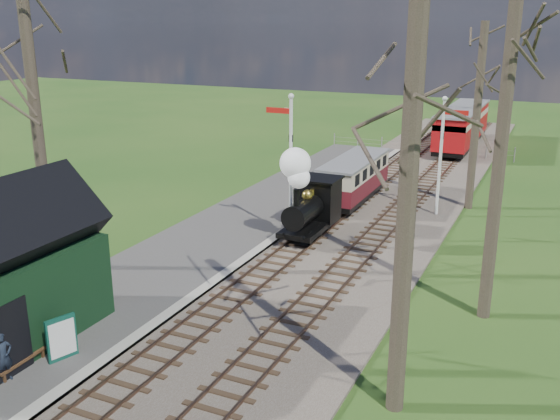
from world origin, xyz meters
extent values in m
ellipsoid|color=#385B23|center=(-25.00, 60.00, -14.76)|extent=(57.60, 36.00, 16.20)
ellipsoid|color=#385B23|center=(10.00, 65.00, -18.04)|extent=(70.40, 44.00, 19.80)
ellipsoid|color=#385B23|center=(-8.00, 70.00, -16.40)|extent=(64.00, 40.00, 18.00)
cube|color=brown|center=(1.30, 22.00, 0.05)|extent=(8.00, 60.00, 0.10)
cube|color=brown|center=(-0.50, 22.00, 0.14)|extent=(0.07, 60.00, 0.12)
cube|color=brown|center=(0.50, 22.00, 0.14)|extent=(0.07, 60.00, 0.12)
cube|color=#38281C|center=(0.00, 22.00, 0.10)|extent=(1.60, 60.00, 0.09)
cube|color=brown|center=(2.10, 22.00, 0.14)|extent=(0.07, 60.00, 0.12)
cube|color=brown|center=(3.10, 22.00, 0.14)|extent=(0.07, 60.00, 0.12)
cube|color=#38281C|center=(2.60, 22.00, 0.10)|extent=(1.60, 60.00, 0.09)
cube|color=#474442|center=(-3.50, 14.00, 0.10)|extent=(5.00, 44.00, 0.20)
cube|color=#B2AD9E|center=(-1.20, 14.00, 0.10)|extent=(0.40, 44.00, 0.21)
cube|color=black|center=(-2.78, 3.00, 1.20)|extent=(0.06, 1.20, 2.00)
cylinder|color=silver|center=(-0.70, 16.00, 3.00)|extent=(0.14, 0.14, 6.00)
sphere|color=silver|center=(-0.70, 16.00, 6.10)|extent=(0.24, 0.24, 0.24)
cube|color=#B7140F|center=(-1.25, 16.00, 5.50)|extent=(1.10, 0.08, 0.22)
cube|color=black|center=(-0.70, 16.00, 4.40)|extent=(0.18, 0.06, 0.30)
cylinder|color=silver|center=(4.30, 22.00, 2.75)|extent=(0.14, 0.14, 5.50)
sphere|color=silver|center=(4.30, 22.00, 5.60)|extent=(0.24, 0.24, 0.24)
cube|color=#B7140F|center=(4.85, 22.00, 5.00)|extent=(1.10, 0.08, 0.22)
cube|color=black|center=(4.30, 22.00, 3.90)|extent=(0.18, 0.06, 0.30)
cylinder|color=#382D23|center=(-7.30, 9.00, 5.50)|extent=(0.41, 0.41, 11.00)
cylinder|color=#382D23|center=(6.50, 6.00, 6.00)|extent=(0.42, 0.42, 12.00)
cylinder|color=#382D23|center=(7.80, 12.00, 5.00)|extent=(0.40, 0.40, 10.00)
cylinder|color=#382D23|center=(5.50, 24.00, 4.50)|extent=(0.39, 0.39, 9.00)
cube|color=slate|center=(0.30, 36.00, 0.75)|extent=(12.60, 0.02, 0.01)
cube|color=slate|center=(0.30, 36.00, 0.45)|extent=(12.60, 0.02, 0.02)
cylinder|color=slate|center=(0.30, 36.00, 0.50)|extent=(0.08, 0.08, 1.00)
cube|color=black|center=(0.00, 16.42, 0.60)|extent=(1.52, 3.58, 0.22)
cylinder|color=black|center=(0.00, 15.88, 1.41)|extent=(0.98, 2.33, 0.98)
cube|color=black|center=(0.00, 17.49, 1.50)|extent=(1.61, 1.43, 1.79)
cylinder|color=black|center=(0.00, 14.99, 2.21)|extent=(0.25, 0.25, 0.72)
sphere|color=gold|center=(0.00, 16.15, 2.03)|extent=(0.47, 0.47, 0.47)
sphere|color=white|center=(0.10, 14.99, 3.06)|extent=(0.90, 0.90, 0.90)
sphere|color=white|center=(-0.10, 15.08, 3.60)|extent=(1.25, 1.25, 1.25)
cylinder|color=black|center=(-0.50, 15.34, 0.49)|extent=(0.09, 0.57, 0.57)
cylinder|color=black|center=(0.50, 15.34, 0.49)|extent=(0.09, 0.57, 0.57)
cube|color=black|center=(0.00, 22.42, 0.51)|extent=(1.70, 6.27, 0.27)
cube|color=#55131B|center=(0.00, 22.42, 1.05)|extent=(1.79, 6.27, 0.81)
cube|color=beige|center=(0.00, 22.42, 1.86)|extent=(1.79, 6.27, 0.81)
cube|color=slate|center=(0.00, 22.42, 2.30)|extent=(1.88, 6.44, 0.11)
cube|color=black|center=(2.60, 36.50, 0.58)|extent=(2.07, 5.45, 0.33)
cube|color=#A30D10|center=(2.60, 36.50, 1.24)|extent=(2.18, 5.45, 0.98)
cube|color=beige|center=(2.60, 36.50, 2.22)|extent=(2.18, 5.45, 0.98)
cube|color=slate|center=(2.60, 36.50, 2.76)|extent=(2.29, 5.67, 0.13)
cube|color=black|center=(2.60, 42.00, 0.58)|extent=(2.07, 5.45, 0.33)
cube|color=#A30D10|center=(2.60, 42.00, 1.24)|extent=(2.18, 5.45, 0.98)
cube|color=beige|center=(2.60, 42.00, 2.22)|extent=(2.18, 5.45, 0.98)
cube|color=slate|center=(2.60, 42.00, 2.76)|extent=(2.29, 5.67, 0.13)
cube|color=#0E4233|center=(-2.21, 4.13, 0.82)|extent=(0.37, 0.83, 1.24)
cube|color=silver|center=(-2.16, 4.11, 0.82)|extent=(0.27, 0.70, 1.02)
cube|color=#452C18|center=(-2.92, 3.27, 0.46)|extent=(0.49, 1.57, 0.07)
cube|color=#452C18|center=(-3.12, 3.26, 0.76)|extent=(0.10, 1.56, 0.67)
cube|color=#452C18|center=(-2.75, 2.60, 0.31)|extent=(0.07, 0.07, 0.22)
cube|color=#452C18|center=(-3.09, 3.94, 0.31)|extent=(0.07, 0.07, 0.22)
imported|color=#1A222F|center=(-2.78, 2.70, 0.87)|extent=(0.43, 0.55, 1.34)
camera|label=1|loc=(9.47, -7.06, 9.06)|focal=40.00mm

